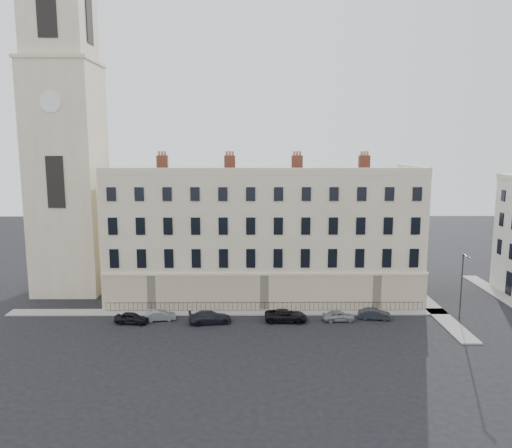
{
  "coord_description": "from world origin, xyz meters",
  "views": [
    {
      "loc": [
        -7.3,
        -47.57,
        18.26
      ],
      "look_at": [
        -6.9,
        10.0,
        9.08
      ],
      "focal_mm": 35.0,
      "sensor_mm": 36.0,
      "label": 1
    }
  ],
  "objects_px": {
    "car_d": "(286,316)",
    "streetlamp": "(462,283)",
    "car_b": "(160,316)",
    "car_e": "(339,316)",
    "car_a": "(132,318)",
    "car_f": "(374,314)",
    "car_c": "(210,317)"
  },
  "relations": [
    {
      "from": "car_d",
      "to": "car_e",
      "type": "distance_m",
      "value": 5.5
    },
    {
      "from": "car_b",
      "to": "car_d",
      "type": "height_order",
      "value": "car_d"
    },
    {
      "from": "car_f",
      "to": "streetlamp",
      "type": "relative_size",
      "value": 0.48
    },
    {
      "from": "car_e",
      "to": "streetlamp",
      "type": "height_order",
      "value": "streetlamp"
    },
    {
      "from": "car_b",
      "to": "car_a",
      "type": "bearing_deg",
      "value": 98.37
    },
    {
      "from": "car_b",
      "to": "car_d",
      "type": "distance_m",
      "value": 13.2
    },
    {
      "from": "car_c",
      "to": "car_e",
      "type": "bearing_deg",
      "value": -96.91
    },
    {
      "from": "car_f",
      "to": "streetlamp",
      "type": "height_order",
      "value": "streetlamp"
    },
    {
      "from": "car_a",
      "to": "car_c",
      "type": "relative_size",
      "value": 0.79
    },
    {
      "from": "car_a",
      "to": "streetlamp",
      "type": "relative_size",
      "value": 0.49
    },
    {
      "from": "car_c",
      "to": "car_d",
      "type": "distance_m",
      "value": 7.92
    },
    {
      "from": "car_d",
      "to": "car_a",
      "type": "bearing_deg",
      "value": 93.75
    },
    {
      "from": "car_a",
      "to": "streetlamp",
      "type": "xyz_separation_m",
      "value": [
        34.36,
        0.97,
        3.33
      ]
    },
    {
      "from": "car_a",
      "to": "streetlamp",
      "type": "bearing_deg",
      "value": -80.71
    },
    {
      "from": "car_c",
      "to": "car_a",
      "type": "bearing_deg",
      "value": 81.06
    },
    {
      "from": "car_a",
      "to": "car_f",
      "type": "height_order",
      "value": "car_a"
    },
    {
      "from": "car_d",
      "to": "streetlamp",
      "type": "bearing_deg",
      "value": -86.71
    },
    {
      "from": "car_a",
      "to": "car_d",
      "type": "bearing_deg",
      "value": -80.47
    },
    {
      "from": "car_c",
      "to": "car_f",
      "type": "bearing_deg",
      "value": -95.66
    },
    {
      "from": "car_b",
      "to": "car_f",
      "type": "relative_size",
      "value": 0.94
    },
    {
      "from": "car_b",
      "to": "car_f",
      "type": "distance_m",
      "value": 22.59
    },
    {
      "from": "car_d",
      "to": "streetlamp",
      "type": "height_order",
      "value": "streetlamp"
    },
    {
      "from": "car_a",
      "to": "car_c",
      "type": "xyz_separation_m",
      "value": [
        8.07,
        0.04,
        0.05
      ]
    },
    {
      "from": "car_d",
      "to": "car_f",
      "type": "xyz_separation_m",
      "value": [
        9.39,
        0.59,
        -0.06
      ]
    },
    {
      "from": "car_b",
      "to": "car_e",
      "type": "height_order",
      "value": "car_e"
    },
    {
      "from": "car_d",
      "to": "car_f",
      "type": "bearing_deg",
      "value": -84.51
    },
    {
      "from": "car_c",
      "to": "car_f",
      "type": "xyz_separation_m",
      "value": [
        17.3,
        1.08,
        -0.08
      ]
    },
    {
      "from": "car_b",
      "to": "car_e",
      "type": "distance_m",
      "value": 18.69
    },
    {
      "from": "car_c",
      "to": "car_f",
      "type": "height_order",
      "value": "car_c"
    },
    {
      "from": "car_e",
      "to": "streetlamp",
      "type": "relative_size",
      "value": 0.47
    },
    {
      "from": "car_e",
      "to": "car_d",
      "type": "bearing_deg",
      "value": 88.82
    },
    {
      "from": "car_e",
      "to": "streetlamp",
      "type": "xyz_separation_m",
      "value": [
        12.89,
        0.4,
        3.36
      ]
    }
  ]
}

